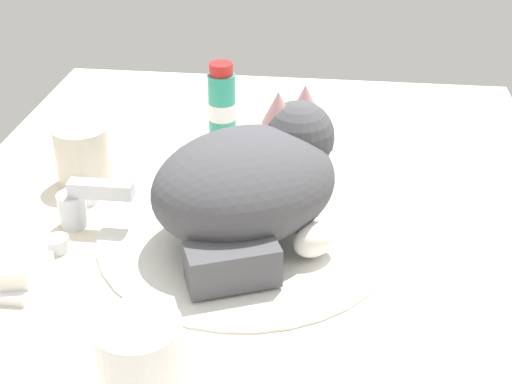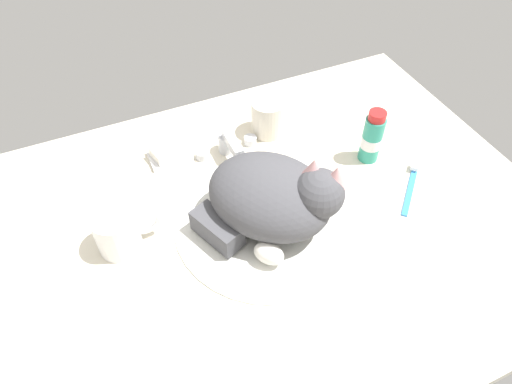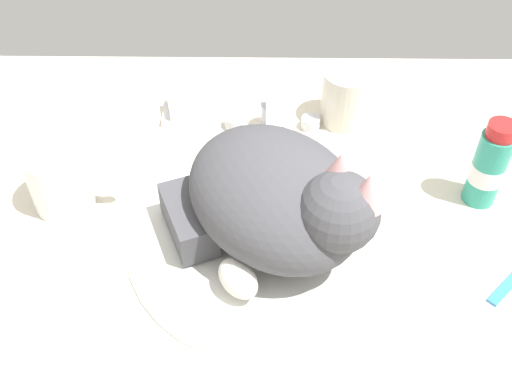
% 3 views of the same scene
% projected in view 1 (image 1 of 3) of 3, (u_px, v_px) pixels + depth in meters
% --- Properties ---
extents(ground_plane, '(1.10, 0.83, 0.03)m').
position_uv_depth(ground_plane, '(245.00, 246.00, 0.90)').
color(ground_plane, silver).
extents(sink_basin, '(0.36, 0.36, 0.01)m').
position_uv_depth(sink_basin, '(245.00, 233.00, 0.89)').
color(sink_basin, silver).
rests_on(sink_basin, ground_plane).
extents(faucet, '(0.14, 0.10, 0.06)m').
position_uv_depth(faucet, '(80.00, 206.00, 0.90)').
color(faucet, silver).
rests_on(faucet, ground_plane).
extents(cat, '(0.29, 0.30, 0.16)m').
position_uv_depth(cat, '(253.00, 180.00, 0.85)').
color(cat, '#4C4C51').
rests_on(cat, sink_basin).
extents(coffee_mug, '(0.12, 0.08, 0.08)m').
position_uv_depth(coffee_mug, '(141.00, 358.00, 0.64)').
color(coffee_mug, white).
rests_on(coffee_mug, ground_plane).
extents(rinse_cup, '(0.08, 0.08, 0.08)m').
position_uv_depth(rinse_cup, '(83.00, 155.00, 0.99)').
color(rinse_cup, silver).
rests_on(rinse_cup, ground_plane).
extents(soap_dish, '(0.09, 0.06, 0.01)m').
position_uv_depth(soap_dish, '(12.00, 276.00, 0.81)').
color(soap_dish, white).
rests_on(soap_dish, ground_plane).
extents(soap_bar, '(0.08, 0.06, 0.02)m').
position_uv_depth(soap_bar, '(10.00, 264.00, 0.80)').
color(soap_bar, white).
rests_on(soap_bar, soap_dish).
extents(toothpaste_bottle, '(0.04, 0.04, 0.12)m').
position_uv_depth(toothpaste_bottle, '(222.00, 105.00, 1.10)').
color(toothpaste_bottle, teal).
rests_on(toothpaste_bottle, ground_plane).
extents(toothbrush, '(0.11, 0.11, 0.02)m').
position_uv_depth(toothbrush, '(295.00, 130.00, 1.14)').
color(toothbrush, '#388CD8').
rests_on(toothbrush, ground_plane).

